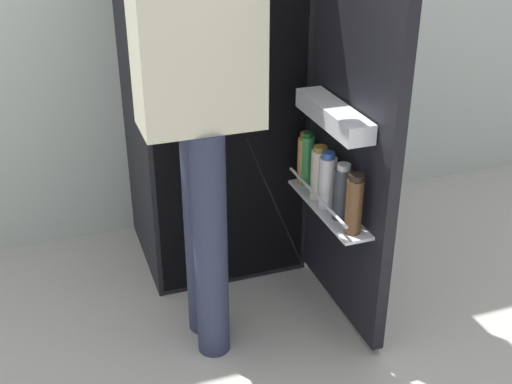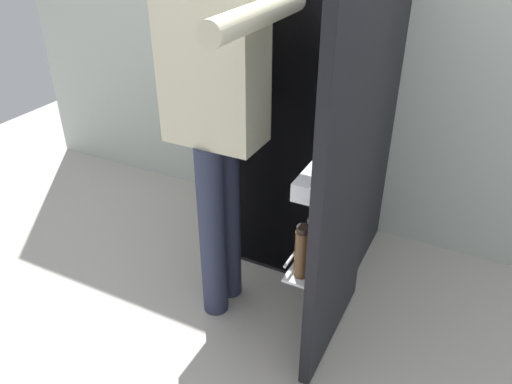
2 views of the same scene
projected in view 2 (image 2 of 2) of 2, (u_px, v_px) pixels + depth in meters
name	position (u px, v px, depth m)	size (l,w,h in m)	color
ground_plane	(266.00, 303.00, 2.50)	(6.23, 6.23, 0.00)	#B7B2A8
refrigerator	(317.00, 116.00, 2.47)	(0.71, 1.26, 1.64)	black
person	(217.00, 99.00, 1.99)	(0.53, 0.73, 1.76)	#2D334C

